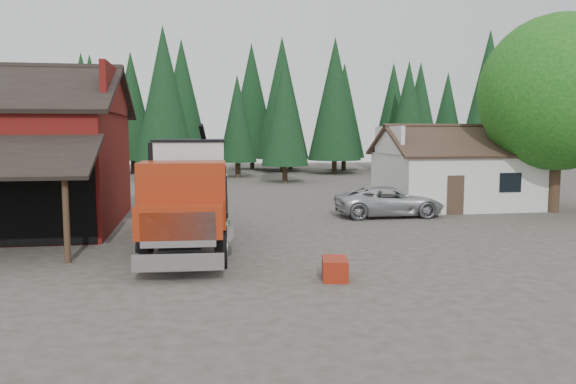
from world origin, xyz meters
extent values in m
plane|color=#3F3A31|center=(0.00, 0.00, 0.00)|extent=(120.00, 120.00, 0.00)
cube|color=maroon|center=(-5.00, 10.00, 6.00)|extent=(0.25, 7.00, 2.00)
cylinder|color=#382619|center=(-5.60, 2.10, 1.40)|extent=(0.20, 0.20, 2.80)
cube|color=silver|center=(13.00, 13.00, 1.50)|extent=(8.00, 6.00, 3.00)
cube|color=#38281E|center=(13.00, 11.50, 3.75)|extent=(8.60, 3.42, 1.80)
cube|color=#38281E|center=(13.00, 14.50, 3.75)|extent=(8.60, 3.42, 1.80)
cube|color=silver|center=(9.00, 13.00, 3.75)|extent=(0.20, 4.20, 1.50)
cube|color=silver|center=(17.00, 13.00, 3.75)|extent=(0.20, 4.20, 1.50)
cube|color=#38281E|center=(11.50, 9.98, 1.00)|extent=(0.90, 0.06, 2.00)
cube|color=black|center=(14.50, 9.98, 1.60)|extent=(1.20, 0.06, 1.00)
cylinder|color=#382619|center=(17.00, 10.00, 1.60)|extent=(0.60, 0.60, 3.20)
sphere|color=#124F13|center=(17.00, 10.00, 6.20)|extent=(8.00, 8.00, 8.00)
sphere|color=#124F13|center=(15.80, 10.80, 5.00)|extent=(4.40, 4.40, 4.40)
cylinder|color=#382619|center=(6.00, 30.00, 0.80)|extent=(0.44, 0.44, 1.60)
cone|color=black|center=(6.00, 30.00, 5.90)|extent=(3.96, 3.96, 9.00)
cylinder|color=#382619|center=(22.00, 26.00, 0.80)|extent=(0.44, 0.44, 1.60)
cone|color=black|center=(22.00, 26.00, 6.90)|extent=(4.84, 4.84, 11.00)
cylinder|color=#382619|center=(-4.00, 34.00, 0.80)|extent=(0.44, 0.44, 1.60)
cone|color=black|center=(-4.00, 34.00, 7.40)|extent=(5.28, 5.28, 12.00)
cylinder|color=black|center=(-3.09, 0.79, 0.60)|extent=(0.45, 1.22, 1.20)
cylinder|color=black|center=(-0.79, 0.66, 0.60)|extent=(0.45, 1.22, 1.20)
cylinder|color=black|center=(-2.79, 6.03, 0.60)|extent=(0.45, 1.22, 1.20)
cylinder|color=black|center=(-0.50, 5.90, 0.60)|extent=(0.45, 1.22, 1.20)
cylinder|color=black|center=(-2.71, 7.56, 0.60)|extent=(0.45, 1.22, 1.20)
cylinder|color=black|center=(-0.41, 7.43, 0.60)|extent=(0.45, 1.22, 1.20)
cube|color=black|center=(-1.74, 4.22, 1.04)|extent=(1.73, 9.46, 0.44)
cube|color=silver|center=(-2.03, -0.97, 0.60)|extent=(2.52, 0.34, 0.49)
cube|color=silver|center=(-2.03, -0.86, 1.48)|extent=(2.08, 0.23, 0.98)
cube|color=maroon|center=(-1.99, -0.21, 1.64)|extent=(2.54, 1.56, 0.93)
cube|color=maroon|center=(-1.91, 1.21, 2.24)|extent=(2.73, 2.00, 2.02)
cube|color=black|center=(-1.96, 0.34, 2.57)|extent=(2.30, 0.22, 0.98)
cylinder|color=black|center=(-2.95, 2.26, 2.85)|extent=(0.16, 0.16, 1.97)
cube|color=black|center=(-1.85, 2.31, 2.19)|extent=(2.68, 0.28, 1.75)
cube|color=black|center=(-1.66, 5.75, 1.34)|extent=(3.14, 6.49, 0.18)
cube|color=silver|center=(-1.66, 5.75, 2.95)|extent=(2.72, 3.75, 1.75)
cone|color=silver|center=(-1.66, 5.75, 1.86)|extent=(2.54, 2.54, 0.77)
cube|color=black|center=(-1.66, 5.75, 3.85)|extent=(2.83, 3.86, 0.09)
cylinder|color=black|center=(-0.92, 7.24, 2.85)|extent=(0.94, 2.36, 3.34)
cube|color=maroon|center=(-2.17, 8.41, 1.64)|extent=(0.70, 0.91, 0.49)
cylinder|color=silver|center=(-0.62, 1.85, 0.93)|extent=(0.67, 1.13, 0.61)
imported|color=#B8BAC0|center=(8.00, 10.00, 0.74)|extent=(5.40, 2.58, 1.49)
cube|color=maroon|center=(2.33, -1.27, 0.30)|extent=(0.89, 1.21, 0.60)
camera|label=1|loc=(-1.58, -16.45, 4.15)|focal=35.00mm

